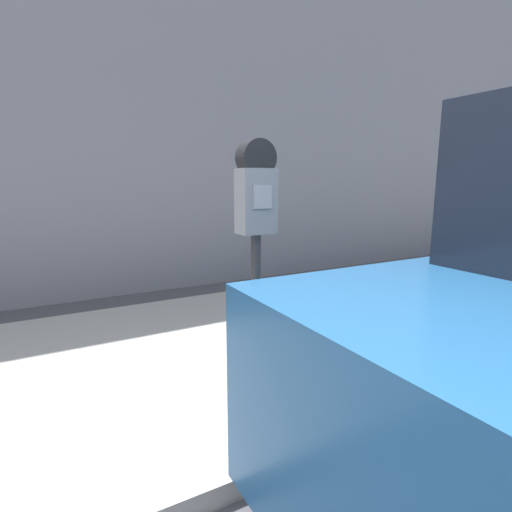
{
  "coord_description": "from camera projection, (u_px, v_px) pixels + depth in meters",
  "views": [
    {
      "loc": [
        -0.45,
        -0.59,
        1.4
      ],
      "look_at": [
        0.48,
        1.1,
        1.04
      ],
      "focal_mm": 28.0,
      "sensor_mm": 36.0,
      "label": 1
    }
  ],
  "objects": [
    {
      "name": "sidewalk",
      "position": [
        123.0,
        372.0,
        2.86
      ],
      "size": [
        24.0,
        2.8,
        0.11
      ],
      "color": "#9E9B96",
      "rests_on": "ground_plane"
    },
    {
      "name": "building_facade",
      "position": [
        68.0,
        86.0,
        4.46
      ],
      "size": [
        24.0,
        0.3,
        4.91
      ],
      "color": "gray",
      "rests_on": "ground_plane"
    },
    {
      "name": "parking_meter",
      "position": [
        256.0,
        223.0,
        1.93
      ],
      "size": [
        0.18,
        0.13,
        1.49
      ],
      "color": "#2D2D30",
      "rests_on": "sidewalk"
    }
  ]
}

